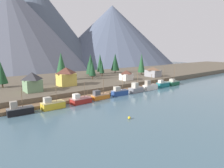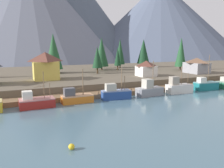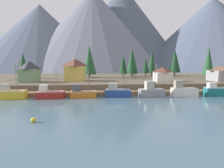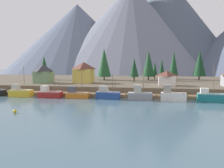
% 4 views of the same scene
% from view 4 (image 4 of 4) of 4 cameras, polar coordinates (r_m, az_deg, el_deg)
% --- Properties ---
extents(ground_plane, '(400.00, 400.00, 1.00)m').
position_cam_4_polar(ground_plane, '(82.49, 2.30, -1.70)').
color(ground_plane, '#476675').
extents(dock, '(80.00, 4.00, 1.60)m').
position_cam_4_polar(dock, '(64.72, 0.13, -2.80)').
color(dock, brown).
rests_on(dock, ground_plane).
extents(shoreline_bank, '(400.00, 56.00, 2.50)m').
position_cam_4_polar(shoreline_bank, '(94.14, 3.30, 0.26)').
color(shoreline_bank, brown).
rests_on(shoreline_bank, ground_plane).
extents(mountain_west_peak, '(125.84, 125.84, 59.71)m').
position_cam_4_polar(mountain_west_peak, '(207.90, -8.54, 10.99)').
color(mountain_west_peak, slate).
rests_on(mountain_west_peak, ground_plane).
extents(mountain_central_peak, '(135.85, 135.85, 73.73)m').
position_cam_4_polar(mountain_central_peak, '(198.31, 4.62, 13.34)').
color(mountain_central_peak, slate).
rests_on(mountain_central_peak, ground_plane).
extents(mountain_east_peak, '(128.23, 128.23, 85.47)m').
position_cam_4_polar(mountain_east_peak, '(216.92, 13.12, 14.10)').
color(mountain_east_peak, '#475160').
rests_on(mountain_east_peak, ground_plane).
extents(fishing_boat_yellow, '(6.29, 3.04, 8.55)m').
position_cam_4_polar(fishing_boat_yellow, '(70.62, -21.76, -1.92)').
color(fishing_boat_yellow, gold).
rests_on(fishing_boat_yellow, ground_plane).
extents(fishing_boat_red, '(6.33, 3.25, 6.68)m').
position_cam_4_polar(fishing_boat_red, '(66.26, -15.21, -2.30)').
color(fishing_boat_red, maroon).
rests_on(fishing_boat_red, ground_plane).
extents(fishing_boat_orange, '(6.29, 2.53, 6.82)m').
position_cam_4_polar(fishing_boat_orange, '(63.73, -8.77, -2.45)').
color(fishing_boat_orange, '#CC6B1E').
rests_on(fishing_boat_orange, ground_plane).
extents(fishing_boat_blue, '(6.48, 2.98, 6.77)m').
position_cam_4_polar(fishing_boat_blue, '(61.28, -1.18, -2.54)').
color(fishing_boat_blue, navy).
rests_on(fishing_boat_blue, ground_plane).
extents(fishing_boat_grey, '(6.41, 2.97, 8.01)m').
position_cam_4_polar(fishing_boat_grey, '(60.15, 6.85, -2.63)').
color(fishing_boat_grey, gray).
rests_on(fishing_boat_grey, ground_plane).
extents(fishing_boat_white, '(6.47, 3.28, 6.57)m').
position_cam_4_polar(fishing_boat_white, '(60.13, 14.79, -2.79)').
color(fishing_boat_white, silver).
rests_on(fishing_boat_white, ground_plane).
extents(fishing_boat_teal, '(6.41, 2.98, 9.17)m').
position_cam_4_polar(fishing_boat_teal, '(61.70, 23.16, -2.97)').
color(fishing_boat_teal, '#196B70').
rests_on(fishing_boat_teal, ground_plane).
extents(house_white, '(5.26, 4.89, 4.63)m').
position_cam_4_polar(house_white, '(73.33, 13.44, 1.46)').
color(house_white, silver).
rests_on(house_white, shoreline_bank).
extents(house_green, '(5.37, 6.32, 6.55)m').
position_cam_4_polar(house_green, '(83.90, -16.63, 2.55)').
color(house_green, '#6B8E66').
rests_on(house_green, shoreline_bank).
extents(house_yellow, '(6.64, 6.05, 7.31)m').
position_cam_4_polar(house_yellow, '(81.30, -7.04, 2.92)').
color(house_yellow, gold).
rests_on(house_yellow, shoreline_bank).
extents(conifer_near_left, '(2.48, 2.48, 7.54)m').
position_cam_4_polar(conifer_near_left, '(100.65, 10.55, 3.75)').
color(conifer_near_left, '#4C3823').
rests_on(conifer_near_left, shoreline_bank).
extents(conifer_mid_left, '(5.63, 5.63, 12.92)m').
position_cam_4_polar(conifer_mid_left, '(93.54, -1.98, 5.39)').
color(conifer_mid_left, '#4C3823').
rests_on(conifer_mid_left, shoreline_bank).
extents(conifer_mid_right, '(5.06, 5.06, 12.00)m').
position_cam_4_polar(conifer_mid_right, '(94.19, 9.07, 5.06)').
color(conifer_mid_right, '#4C3823').
rests_on(conifer_mid_right, shoreline_bank).
extents(conifer_back_left, '(3.93, 3.93, 11.88)m').
position_cam_4_polar(conifer_back_left, '(100.39, 15.06, 4.94)').
color(conifer_back_left, '#4C3823').
rests_on(conifer_back_left, shoreline_bank).
extents(conifer_back_right, '(2.54, 2.54, 8.46)m').
position_cam_4_polar(conifer_back_right, '(91.21, 12.24, 3.97)').
color(conifer_back_right, '#4C3823').
rests_on(conifer_back_right, shoreline_bank).
extents(conifer_centre, '(3.35, 3.35, 8.79)m').
position_cam_4_polar(conifer_centre, '(85.15, 5.52, 4.11)').
color(conifer_centre, '#4C3823').
rests_on(conifer_centre, shoreline_bank).
extents(conifer_far_left, '(5.26, 5.26, 11.79)m').
position_cam_4_polar(conifer_far_left, '(99.93, 20.90, 4.78)').
color(conifer_far_left, '#4C3823').
rests_on(conifer_far_left, shoreline_bank).
extents(conifer_far_right, '(4.10, 4.10, 9.75)m').
position_cam_4_polar(conifer_far_right, '(99.44, -16.49, 4.30)').
color(conifer_far_right, '#4C3823').
rests_on(conifer_far_right, shoreline_bank).
extents(channel_buoy, '(0.70, 0.70, 0.70)m').
position_cam_4_polar(channel_buoy, '(48.43, -22.98, -6.26)').
color(channel_buoy, gold).
rests_on(channel_buoy, ground_plane).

